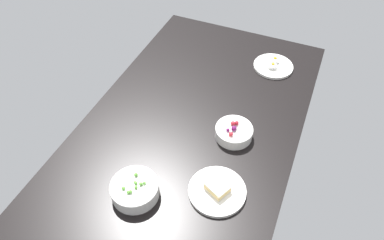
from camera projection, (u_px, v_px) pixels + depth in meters
dining_table at (192, 126)px, 155.68cm from camera, size 155.65×90.21×4.00cm
bowl_peas at (135, 189)px, 127.93cm from camera, size 17.65×17.65×6.95cm
plate_eggs at (273, 65)px, 179.82cm from camera, size 19.87×19.87×4.77cm
plate_sandwich at (217, 190)px, 129.71cm from camera, size 21.31×21.31×4.75cm
bowl_berries at (234, 132)px, 147.07cm from camera, size 15.73×15.73×6.69cm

